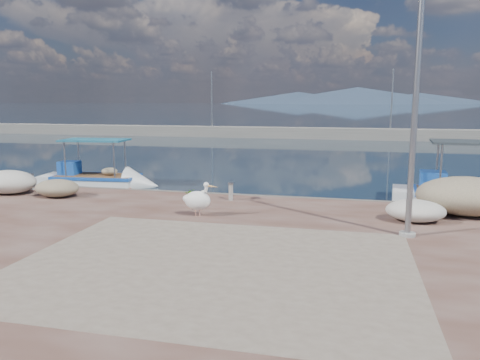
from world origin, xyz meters
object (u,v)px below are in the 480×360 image
lamp_post (415,116)px  boat_left (96,182)px  boat_right (473,201)px  bollard_near (231,191)px  pelican (198,200)px

lamp_post → boat_left: bearing=152.1°
boat_right → lamp_post: size_ratio=0.93×
boat_right → lamp_post: 8.20m
boat_right → bollard_near: 9.72m
lamp_post → bollard_near: lamp_post is taller
boat_right → bollard_near: bearing=-156.1°
boat_right → bollard_near: boat_right is taller
boat_left → lamp_post: (13.91, -7.35, 3.59)m
boat_right → pelican: bearing=-144.1°
bollard_near → boat_left: bearing=153.7°
boat_left → lamp_post: lamp_post is taller
boat_right → pelican: 11.24m
boat_left → pelican: boat_left is taller
boat_left → bollard_near: size_ratio=8.69×
boat_left → pelican: bearing=-46.5°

